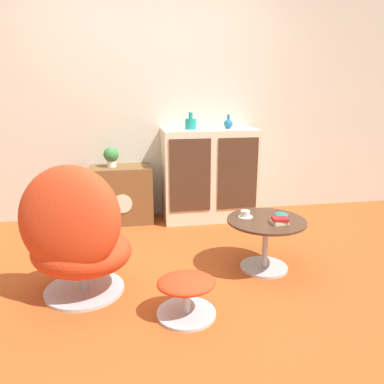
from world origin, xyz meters
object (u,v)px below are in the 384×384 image
(sideboard, at_px, (209,174))
(teacup, at_px, (245,215))
(vase_inner_left, at_px, (228,124))
(ottoman, at_px, (186,290))
(egg_chair, at_px, (76,237))
(tv_console, at_px, (122,194))
(book_stack, at_px, (280,221))
(potted_plant, at_px, (111,156))
(coffee_table, at_px, (266,235))
(vase_leftmost, at_px, (191,123))
(bowl, at_px, (281,215))

(sideboard, height_order, teacup, sideboard)
(vase_inner_left, bearing_deg, ottoman, -112.48)
(egg_chair, height_order, vase_inner_left, vase_inner_left)
(tv_console, bearing_deg, egg_chair, -101.14)
(sideboard, relative_size, ottoman, 2.65)
(teacup, height_order, book_stack, teacup)
(vase_inner_left, xyz_separation_m, potted_plant, (-1.23, 0.04, -0.31))
(potted_plant, bearing_deg, teacup, -49.98)
(coffee_table, bearing_deg, teacup, 149.41)
(coffee_table, xyz_separation_m, vase_inner_left, (0.04, 1.29, 0.75))
(tv_console, relative_size, egg_chair, 0.66)
(tv_console, xyz_separation_m, coffee_table, (1.10, -1.33, -0.02))
(coffee_table, distance_m, teacup, 0.23)
(book_stack, bearing_deg, sideboard, 99.29)
(potted_plant, height_order, book_stack, potted_plant)
(vase_leftmost, distance_m, teacup, 1.37)
(vase_leftmost, bearing_deg, tv_console, 176.76)
(book_stack, bearing_deg, ottoman, -151.76)
(tv_console, xyz_separation_m, potted_plant, (-0.09, 0.00, 0.42))
(vase_inner_left, bearing_deg, sideboard, -178.90)
(ottoman, bearing_deg, sideboard, 73.12)
(egg_chair, bearing_deg, coffee_table, 7.01)
(coffee_table, bearing_deg, potted_plant, 131.80)
(bowl, bearing_deg, sideboard, 103.29)
(teacup, distance_m, bowl, 0.28)
(bowl, bearing_deg, tv_console, 133.47)
(coffee_table, xyz_separation_m, potted_plant, (-1.19, 1.33, 0.44))
(tv_console, xyz_separation_m, ottoman, (0.39, -1.86, -0.13))
(sideboard, height_order, ottoman, sideboard)
(egg_chair, distance_m, book_stack, 1.46)
(tv_console, bearing_deg, vase_leftmost, -3.24)
(vase_leftmost, bearing_deg, egg_chair, -125.18)
(potted_plant, distance_m, bowl, 1.88)
(coffee_table, bearing_deg, ottoman, -143.74)
(potted_plant, xyz_separation_m, bowl, (1.33, -1.30, -0.29))
(vase_leftmost, bearing_deg, bowl, -68.43)
(potted_plant, bearing_deg, tv_console, -0.32)
(tv_console, height_order, vase_inner_left, vase_inner_left)
(bowl, bearing_deg, vase_leftmost, 111.57)
(tv_console, xyz_separation_m, book_stack, (1.16, -1.44, 0.13))
(sideboard, distance_m, vase_leftmost, 0.58)
(ottoman, xyz_separation_m, bowl, (0.85, 0.56, 0.25))
(vase_inner_left, bearing_deg, tv_console, 177.90)
(coffee_table, relative_size, potted_plant, 2.93)
(book_stack, bearing_deg, vase_leftmost, 107.08)
(vase_inner_left, height_order, bowl, vase_inner_left)
(ottoman, bearing_deg, potted_plant, 104.49)
(tv_console, bearing_deg, potted_plant, 179.68)
(tv_console, bearing_deg, book_stack, -51.02)
(ottoman, relative_size, vase_inner_left, 2.56)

